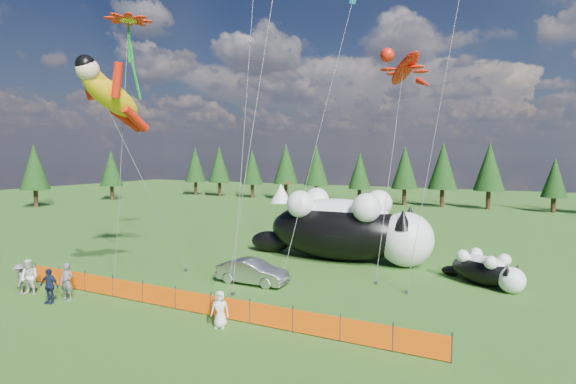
# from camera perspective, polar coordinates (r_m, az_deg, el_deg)

# --- Properties ---
(ground) EXTENTS (160.00, 160.00, 0.00)m
(ground) POSITION_cam_1_polar(r_m,az_deg,el_deg) (23.60, -7.30, -12.74)
(ground) COLOR #0F3509
(ground) RESTS_ON ground
(safety_fence) EXTENTS (22.06, 0.06, 1.10)m
(safety_fence) POSITION_cam_1_polar(r_m,az_deg,el_deg) (21.15, -11.98, -13.47)
(safety_fence) COLOR #262626
(safety_fence) RESTS_ON ground
(tree_line) EXTENTS (90.00, 4.00, 8.00)m
(tree_line) POSITION_cam_1_polar(r_m,az_deg,el_deg) (64.95, 15.44, 1.85)
(tree_line) COLOR black
(tree_line) RESTS_ON ground
(festival_tents) EXTENTS (50.00, 3.20, 2.80)m
(festival_tents) POSITION_cam_1_polar(r_m,az_deg,el_deg) (58.93, 24.97, -1.23)
(festival_tents) COLOR white
(festival_tents) RESTS_ON ground
(cat_large) EXTENTS (13.04, 4.67, 4.71)m
(cat_large) POSITION_cam_1_polar(r_m,az_deg,el_deg) (30.43, 7.36, -4.44)
(cat_large) COLOR black
(cat_large) RESTS_ON ground
(cat_small) EXTENTS (4.47, 3.59, 1.83)m
(cat_small) POSITION_cam_1_polar(r_m,az_deg,el_deg) (26.90, 23.80, -9.01)
(cat_small) COLOR black
(cat_small) RESTS_ON ground
(car) EXTENTS (4.04, 1.47, 1.32)m
(car) POSITION_cam_1_polar(r_m,az_deg,el_deg) (25.13, -4.51, -10.07)
(car) COLOR #B4B5BA
(car) RESTS_ON ground
(spectator_a) EXTENTS (0.75, 0.57, 1.83)m
(spectator_a) POSITION_cam_1_polar(r_m,az_deg,el_deg) (24.72, -26.28, -10.18)
(spectator_a) COLOR slate
(spectator_a) RESTS_ON ground
(spectator_b) EXTENTS (0.99, 0.72, 1.84)m
(spectator_b) POSITION_cam_1_polar(r_m,az_deg,el_deg) (26.46, -30.00, -9.36)
(spectator_b) COLOR silver
(spectator_b) RESTS_ON ground
(spectator_c) EXTENTS (1.07, 0.70, 1.69)m
(spectator_c) POSITION_cam_1_polar(r_m,az_deg,el_deg) (24.64, -28.07, -10.48)
(spectator_c) COLOR #16203C
(spectator_c) RESTS_ON ground
(spectator_d) EXTENTS (1.13, 0.96, 1.55)m
(spectator_d) POSITION_cam_1_polar(r_m,az_deg,el_deg) (26.95, -30.97, -9.46)
(spectator_d) COLOR slate
(spectator_d) RESTS_ON ground
(spectator_e) EXTENTS (0.87, 0.72, 1.54)m
(spectator_e) POSITION_cam_1_polar(r_m,az_deg,el_deg) (19.18, -8.63, -14.51)
(spectator_e) COLOR silver
(spectator_e) RESTS_ON ground
(superhero_kite) EXTENTS (4.29, 6.33, 12.59)m
(superhero_kite) POSITION_cam_1_polar(r_m,az_deg,el_deg) (25.96, -21.50, 11.23)
(superhero_kite) COLOR #DDAE0B
(superhero_kite) RESTS_ON ground
(gecko_kite) EXTENTS (5.71, 10.05, 14.60)m
(gecko_kite) POSITION_cam_1_polar(r_m,az_deg,el_deg) (31.59, 14.59, 14.90)
(gecko_kite) COLOR red
(gecko_kite) RESTS_ON ground
(flower_kite) EXTENTS (3.51, 4.23, 15.12)m
(flower_kite) POSITION_cam_1_polar(r_m,az_deg,el_deg) (29.43, -19.61, 19.58)
(flower_kite) COLOR red
(flower_kite) RESTS_ON ground
(diamond_kite_d) EXTENTS (1.59, 9.55, 20.53)m
(diamond_kite_d) POSITION_cam_1_polar(r_m,az_deg,el_deg) (35.60, 7.95, 22.03)
(diamond_kite_d) COLOR #0B768D
(diamond_kite_d) RESTS_ON ground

